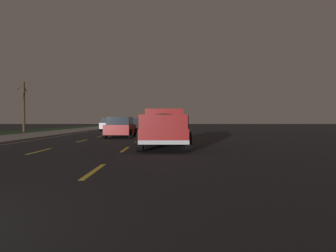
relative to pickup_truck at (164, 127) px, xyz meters
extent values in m
plane|color=black|center=(15.38, 3.50, -0.98)|extent=(144.00, 144.00, 0.00)
cube|color=gray|center=(15.38, 10.95, -0.92)|extent=(108.00, 4.00, 0.12)
cube|color=#1E3819|center=(15.38, 15.95, -0.98)|extent=(108.00, 6.00, 0.01)
cube|color=yellow|center=(-6.70, 1.75, -0.98)|extent=(2.40, 0.14, 0.01)
cube|color=yellow|center=(-0.87, 1.75, -0.98)|extent=(2.40, 0.14, 0.01)
cube|color=yellow|center=(4.69, 1.75, -0.98)|extent=(2.40, 0.14, 0.01)
cube|color=yellow|center=(10.97, 1.75, -0.98)|extent=(2.40, 0.14, 0.01)
cube|color=yellow|center=(17.45, 1.75, -0.98)|extent=(2.40, 0.14, 0.01)
cube|color=yellow|center=(23.00, 1.75, -0.98)|extent=(2.40, 0.14, 0.01)
cube|color=yellow|center=(28.74, 1.75, -0.98)|extent=(2.40, 0.14, 0.01)
cube|color=yellow|center=(33.83, 1.75, -0.98)|extent=(2.40, 0.14, 0.01)
cube|color=yellow|center=(40.29, 1.75, -0.98)|extent=(2.40, 0.14, 0.01)
cube|color=yellow|center=(47.26, 1.75, -0.98)|extent=(2.40, 0.14, 0.01)
cube|color=yellow|center=(53.26, 1.75, -0.98)|extent=(2.40, 0.14, 0.01)
cube|color=yellow|center=(59.49, 1.75, -0.98)|extent=(2.40, 0.14, 0.01)
cube|color=yellow|center=(65.01, 1.75, -0.98)|extent=(2.40, 0.14, 0.01)
cube|color=yellow|center=(-1.67, 5.25, -0.98)|extent=(2.40, 0.14, 0.01)
cube|color=yellow|center=(4.76, 5.25, -0.98)|extent=(2.40, 0.14, 0.01)
cube|color=yellow|center=(10.20, 5.25, -0.98)|extent=(2.40, 0.14, 0.01)
cube|color=yellow|center=(16.42, 5.25, -0.98)|extent=(2.40, 0.14, 0.01)
cube|color=yellow|center=(22.27, 5.25, -0.98)|extent=(2.40, 0.14, 0.01)
cube|color=yellow|center=(28.06, 5.25, -0.98)|extent=(2.40, 0.14, 0.01)
cube|color=yellow|center=(34.30, 5.25, -0.98)|extent=(2.40, 0.14, 0.01)
cube|color=yellow|center=(41.27, 5.25, -0.98)|extent=(2.40, 0.14, 0.01)
cube|color=yellow|center=(47.60, 5.25, -0.98)|extent=(2.40, 0.14, 0.01)
cube|color=yellow|center=(53.55, 5.25, -0.98)|extent=(2.40, 0.14, 0.01)
cube|color=yellow|center=(59.66, 5.25, -0.98)|extent=(2.40, 0.14, 0.01)
cube|color=yellow|center=(66.09, 5.25, -0.98)|extent=(2.40, 0.14, 0.01)
cube|color=silver|center=(15.38, 8.65, -0.98)|extent=(108.00, 0.14, 0.01)
cube|color=maroon|center=(-0.06, 0.00, -0.31)|extent=(5.41, 2.02, 0.60)
cube|color=maroon|center=(1.13, 0.00, 0.44)|extent=(2.17, 1.85, 0.90)
cube|color=#1E2833|center=(0.08, 0.00, 0.49)|extent=(0.04, 1.44, 0.50)
cube|color=maroon|center=(-1.14, 0.94, 0.27)|extent=(3.02, 0.09, 0.56)
cube|color=maroon|center=(-1.13, -0.94, 0.27)|extent=(3.02, 0.09, 0.56)
cube|color=maroon|center=(-2.72, -0.01, 0.27)|extent=(0.09, 1.88, 0.56)
cube|color=silver|center=(-2.72, -0.01, -0.53)|extent=(0.13, 2.00, 0.16)
cube|color=red|center=(-2.71, 0.79, 0.47)|extent=(0.06, 0.14, 0.20)
cube|color=red|center=(-2.71, -0.81, 0.47)|extent=(0.06, 0.14, 0.20)
ellipsoid|color=#4C422D|center=(-1.14, 0.00, 0.31)|extent=(2.60, 1.53, 0.64)
sphere|color=silver|center=(-0.64, 0.36, 0.17)|extent=(0.40, 0.40, 0.40)
sphere|color=beige|center=(-1.74, -0.31, 0.15)|extent=(0.34, 0.34, 0.34)
cylinder|color=black|center=(1.72, 1.00, -0.56)|extent=(0.84, 0.28, 0.84)
cylinder|color=black|center=(1.73, -1.00, -0.56)|extent=(0.84, 0.28, 0.84)
cylinder|color=black|center=(-1.84, 0.99, -0.56)|extent=(0.84, 0.28, 0.84)
cylinder|color=black|center=(-1.84, -1.01, -0.56)|extent=(0.84, 0.28, 0.84)
cube|color=maroon|center=(8.50, 3.35, -0.35)|extent=(4.43, 1.87, 0.70)
cube|color=#1E2833|center=(8.25, 3.35, 0.28)|extent=(2.49, 1.62, 0.56)
cylinder|color=black|center=(10.01, 4.22, -0.64)|extent=(0.68, 0.22, 0.68)
cylinder|color=black|center=(9.98, 2.42, -0.64)|extent=(0.68, 0.22, 0.68)
cylinder|color=black|center=(7.02, 4.27, -0.64)|extent=(0.68, 0.22, 0.68)
cylinder|color=black|center=(6.99, 2.47, -0.64)|extent=(0.68, 0.22, 0.68)
cube|color=red|center=(6.35, 3.38, -0.30)|extent=(0.10, 1.51, 0.10)
cube|color=black|center=(26.60, 3.75, -0.35)|extent=(4.44, 1.90, 0.70)
cube|color=#1E2833|center=(26.35, 3.74, 0.28)|extent=(2.50, 1.64, 0.56)
cylinder|color=black|center=(28.08, 4.68, -0.64)|extent=(0.68, 0.22, 0.68)
cylinder|color=black|center=(28.12, 2.88, -0.64)|extent=(0.68, 0.22, 0.68)
cylinder|color=black|center=(25.09, 4.61, -0.64)|extent=(0.68, 0.22, 0.68)
cylinder|color=black|center=(25.13, 2.81, -0.64)|extent=(0.68, 0.22, 0.68)
cube|color=red|center=(24.45, 3.70, -0.30)|extent=(0.12, 1.51, 0.10)
cube|color=silver|center=(22.69, 6.81, -0.35)|extent=(4.41, 1.82, 0.70)
cube|color=#1E2833|center=(22.44, 6.81, 0.28)|extent=(2.47, 1.59, 0.56)
cylinder|color=black|center=(24.19, 7.70, -0.64)|extent=(0.68, 0.22, 0.68)
cylinder|color=black|center=(24.18, 5.90, -0.64)|extent=(0.68, 0.22, 0.68)
cylinder|color=black|center=(21.19, 7.71, -0.64)|extent=(0.68, 0.22, 0.68)
cylinder|color=black|center=(21.19, 5.91, -0.64)|extent=(0.68, 0.22, 0.68)
cube|color=red|center=(20.54, 6.82, -0.30)|extent=(0.09, 1.51, 0.10)
cylinder|color=#423323|center=(18.97, 15.64, 1.77)|extent=(0.28, 0.28, 5.49)
cylinder|color=#423323|center=(18.64, 15.53, 3.05)|extent=(0.74, 0.33, 0.94)
cylinder|color=#423323|center=(19.11, 16.07, 4.01)|extent=(0.32, 0.94, 0.73)
cylinder|color=#423323|center=(19.33, 15.81, 3.53)|extent=(0.81, 0.46, 1.39)
cylinder|color=#423323|center=(19.39, 15.69, 3.85)|extent=(0.91, 0.21, 0.68)
camera|label=1|loc=(-14.53, -0.14, 0.34)|focal=32.52mm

